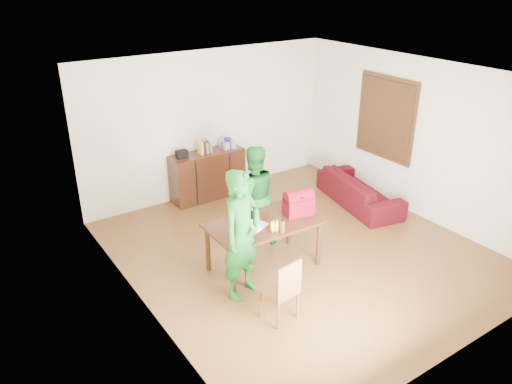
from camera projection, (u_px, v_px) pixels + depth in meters
room at (297, 170)px, 7.28m from camera, size 5.20×5.70×2.90m
table at (264, 228)px, 7.04m from camera, size 1.61×0.94×0.74m
chair at (280, 301)px, 6.16m from camera, size 0.43×0.42×0.86m
person_near at (242, 235)px, 6.38m from camera, size 0.75×0.62×1.78m
person_far at (253, 196)px, 7.64m from camera, size 0.92×0.80×1.62m
laptop at (254, 224)px, 6.85m from camera, size 0.42×0.35×0.25m
bananas at (274, 230)px, 6.73m from camera, size 0.18×0.12×0.06m
bottle at (282, 226)px, 6.70m from camera, size 0.08×0.08×0.19m
red_bag at (298, 205)px, 7.16m from camera, size 0.45×0.31×0.30m
sofa at (359, 190)px, 9.13m from camera, size 1.11×2.00×0.55m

